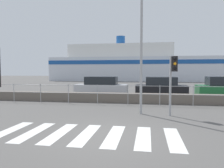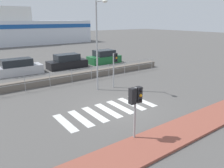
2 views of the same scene
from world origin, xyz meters
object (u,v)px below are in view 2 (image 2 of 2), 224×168
(parked_car_black, at_px, (67,62))
(streetlamp, at_px, (99,36))
(traffic_light_near, at_px, (135,99))
(traffic_light_far, at_px, (115,62))
(parked_car_silver, at_px, (17,68))
(parked_car_green, at_px, (104,57))

(parked_car_black, bearing_deg, streetlamp, -99.26)
(streetlamp, bearing_deg, traffic_light_near, -110.32)
(traffic_light_far, bearing_deg, streetlamp, -179.91)
(traffic_light_near, xyz_separation_m, parked_car_black, (3.92, 15.46, -1.25))
(traffic_light_far, xyz_separation_m, streetlamp, (-1.42, -0.00, 2.01))
(traffic_light_near, bearing_deg, streetlamp, 69.68)
(streetlamp, relative_size, parked_car_black, 1.52)
(traffic_light_far, relative_size, parked_car_black, 0.63)
(traffic_light_far, xyz_separation_m, parked_car_silver, (-5.14, 8.72, -1.32))
(traffic_light_near, height_order, parked_car_black, traffic_light_near)
(parked_car_black, bearing_deg, parked_car_silver, 180.00)
(streetlamp, bearing_deg, parked_car_silver, 113.12)
(streetlamp, bearing_deg, traffic_light_far, 0.09)
(traffic_light_far, distance_m, parked_car_black, 8.82)
(parked_car_silver, bearing_deg, streetlamp, -66.88)
(traffic_light_near, relative_size, traffic_light_far, 0.90)
(parked_car_silver, distance_m, parked_car_black, 5.15)
(parked_car_black, relative_size, parked_car_green, 1.08)
(traffic_light_near, height_order, streetlamp, streetlamp)
(traffic_light_near, relative_size, streetlamp, 0.38)
(traffic_light_far, height_order, streetlamp, streetlamp)
(parked_car_black, height_order, parked_car_green, parked_car_green)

